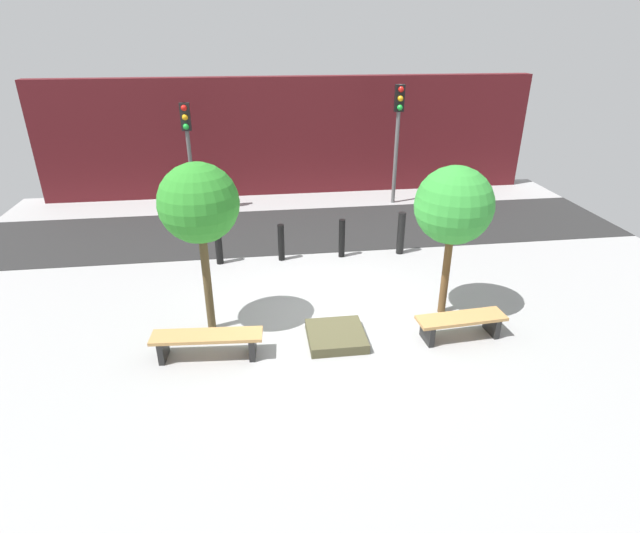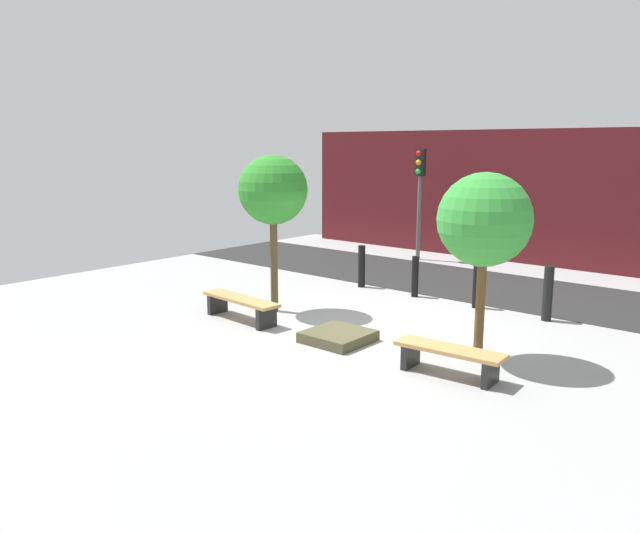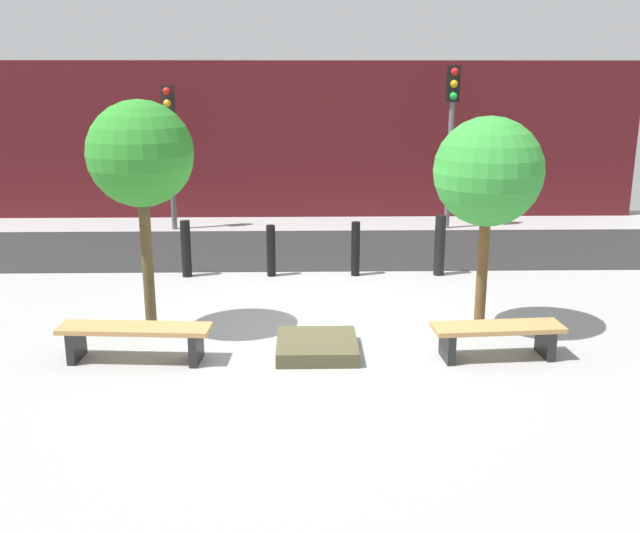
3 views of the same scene
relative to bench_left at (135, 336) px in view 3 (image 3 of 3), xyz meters
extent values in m
plane|color=#9A9A9A|center=(2.27, 0.93, -0.33)|extent=(18.00, 18.00, 0.00)
cube|color=#262626|center=(2.27, 5.85, -0.33)|extent=(18.00, 3.48, 0.01)
cube|color=#511419|center=(2.27, 9.52, 1.57)|extent=(16.20, 0.50, 3.79)
cube|color=black|center=(-0.76, 0.06, -0.13)|extent=(0.13, 0.44, 0.40)
cube|color=black|center=(0.76, -0.06, -0.13)|extent=(0.13, 0.44, 0.40)
cube|color=#B2844C|center=(0.00, 0.00, 0.09)|extent=(1.91, 0.57, 0.06)
cube|color=black|center=(3.90, -0.05, -0.15)|extent=(0.13, 0.46, 0.37)
cube|color=black|center=(5.17, 0.05, -0.15)|extent=(0.13, 0.46, 0.37)
cube|color=#B2844C|center=(4.53, 0.00, 0.07)|extent=(1.66, 0.57, 0.06)
cube|color=#4C482F|center=(2.27, 0.20, -0.24)|extent=(1.03, 1.04, 0.18)
cylinder|color=#4C3E25|center=(0.00, 0.93, 0.72)|extent=(0.15, 0.15, 2.10)
sphere|color=#2E882A|center=(0.00, 0.93, 2.15)|extent=(1.38, 1.38, 1.38)
cylinder|color=brown|center=(4.53, 0.93, 0.59)|extent=(0.15, 0.15, 1.84)
sphere|color=green|center=(4.53, 0.93, 1.91)|extent=(1.45, 1.45, 1.45)
cylinder|color=black|center=(0.02, 3.86, 0.17)|extent=(0.17, 0.17, 1.01)
cylinder|color=black|center=(1.52, 3.86, 0.13)|extent=(0.16, 0.16, 0.92)
cylinder|color=black|center=(3.01, 3.86, 0.15)|extent=(0.15, 0.15, 0.97)
cylinder|color=black|center=(4.51, 3.86, 0.21)|extent=(0.19, 0.19, 1.08)
cylinder|color=#585858|center=(-0.90, 7.89, 1.29)|extent=(0.12, 0.12, 3.24)
cube|color=black|center=(-0.90, 7.89, 2.52)|extent=(0.28, 0.16, 0.78)
sphere|color=red|center=(-0.90, 7.78, 2.78)|extent=(0.17, 0.17, 0.17)
sphere|color=orange|center=(-0.90, 7.78, 2.52)|extent=(0.17, 0.17, 0.17)
sphere|color=green|center=(-0.90, 7.78, 2.26)|extent=(0.17, 0.17, 0.17)
cylinder|color=slate|center=(5.43, 7.89, 1.50)|extent=(0.12, 0.12, 3.66)
cube|color=black|center=(5.43, 7.89, 2.93)|extent=(0.28, 0.16, 0.78)
sphere|color=red|center=(5.43, 7.78, 3.19)|extent=(0.17, 0.17, 0.17)
sphere|color=orange|center=(5.43, 7.78, 2.93)|extent=(0.17, 0.17, 0.17)
sphere|color=green|center=(5.43, 7.78, 2.67)|extent=(0.17, 0.17, 0.17)
camera|label=1|loc=(0.94, -7.33, 4.80)|focal=28.00mm
camera|label=2|loc=(8.78, -7.88, 3.03)|focal=35.00mm
camera|label=3|loc=(2.12, -8.37, 3.14)|focal=40.00mm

